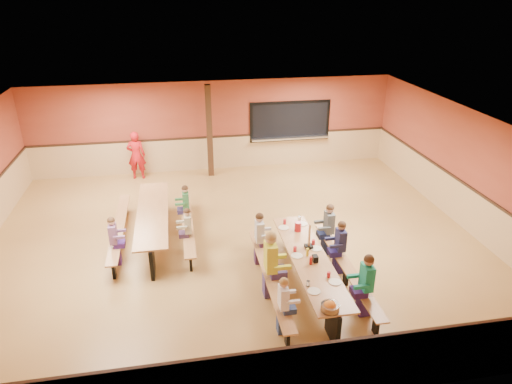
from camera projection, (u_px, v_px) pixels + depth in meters
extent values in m
plane|color=olive|center=(235.00, 241.00, 11.33)|extent=(12.00, 12.00, 0.00)
cube|color=brown|center=(214.00, 126.00, 15.18)|extent=(12.00, 0.04, 3.00)
cube|color=brown|center=(282.00, 330.00, 6.22)|extent=(12.00, 0.04, 3.00)
cube|color=brown|center=(466.00, 169.00, 11.66)|extent=(0.04, 10.00, 3.00)
cube|color=white|center=(232.00, 123.00, 10.08)|extent=(12.00, 10.00, 0.04)
cube|color=black|center=(290.00, 121.00, 15.55)|extent=(2.60, 0.06, 1.20)
cube|color=silver|center=(290.00, 138.00, 15.70)|extent=(2.70, 0.28, 0.06)
cube|color=#321E10|center=(209.00, 132.00, 14.61)|extent=(0.18, 0.18, 3.00)
cube|color=#A67042|center=(309.00, 258.00, 9.28)|extent=(0.75, 3.60, 0.04)
cube|color=black|center=(333.00, 323.00, 8.05)|extent=(0.08, 0.60, 0.70)
cube|color=black|center=(290.00, 236.00, 10.82)|extent=(0.08, 0.60, 0.70)
cube|color=#A67042|center=(270.00, 274.00, 9.27)|extent=(0.26, 3.60, 0.04)
cube|color=black|center=(269.00, 283.00, 9.36)|extent=(0.06, 0.18, 0.41)
cube|color=#A67042|center=(347.00, 266.00, 9.53)|extent=(0.26, 3.60, 0.04)
cube|color=black|center=(346.00, 275.00, 9.63)|extent=(0.06, 0.18, 0.41)
cube|color=#A67042|center=(152.00, 213.00, 11.14)|extent=(0.75, 3.60, 0.04)
cube|color=black|center=(152.00, 260.00, 9.91)|extent=(0.08, 0.60, 0.70)
cube|color=black|center=(155.00, 199.00, 12.68)|extent=(0.08, 0.60, 0.70)
cube|color=#A67042|center=(119.00, 226.00, 11.13)|extent=(0.26, 3.60, 0.04)
cube|color=black|center=(120.00, 234.00, 11.22)|extent=(0.06, 0.18, 0.41)
cube|color=#A67042|center=(187.00, 220.00, 11.39)|extent=(0.26, 3.60, 0.04)
cube|color=black|center=(188.00, 228.00, 11.48)|extent=(0.06, 0.18, 0.41)
imported|color=red|center=(136.00, 155.00, 14.66)|extent=(0.60, 0.42, 1.58)
cylinder|color=#AE171E|center=(298.00, 227.00, 10.23)|extent=(0.16, 0.16, 0.22)
cube|color=black|center=(315.00, 259.00, 9.12)|extent=(0.10, 0.14, 0.13)
cylinder|color=yellow|center=(307.00, 252.00, 9.30)|extent=(0.06, 0.06, 0.17)
cylinder|color=#B2140F|center=(311.00, 261.00, 9.02)|extent=(0.06, 0.06, 0.17)
cube|color=black|center=(309.00, 246.00, 9.61)|extent=(0.16, 0.16, 0.06)
cube|color=#A67042|center=(309.00, 235.00, 9.49)|extent=(0.02, 0.09, 0.50)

